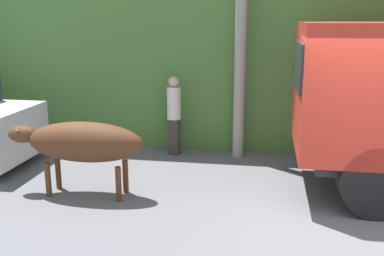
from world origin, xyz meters
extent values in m
plane|color=slate|center=(0.00, 0.00, 0.00)|extent=(60.00, 60.00, 0.00)
cube|color=#4C7A38|center=(0.00, 5.95, 2.00)|extent=(32.00, 5.18, 3.99)
cube|color=red|center=(-0.05, 1.42, 1.70)|extent=(1.99, 2.21, 1.98)
cube|color=#232D38|center=(-1.07, 1.42, 2.06)|extent=(0.04, 1.88, 0.69)
cylinder|color=black|center=(0.04, 0.56, 0.53)|extent=(1.06, 0.49, 1.06)
ellipsoid|color=#512D19|center=(-4.29, 0.59, 0.87)|extent=(1.86, 0.64, 0.64)
ellipsoid|color=#512D19|center=(-5.34, 0.59, 0.95)|extent=(0.47, 0.28, 0.28)
cone|color=#B7AD93|center=(-5.34, 0.48, 1.09)|extent=(0.06, 0.06, 0.11)
cone|color=#B7AD93|center=(-5.34, 0.70, 1.09)|extent=(0.06, 0.06, 0.11)
cylinder|color=#512D19|center=(-4.87, 0.42, 0.28)|extent=(0.09, 0.09, 0.55)
cylinder|color=#512D19|center=(-4.87, 0.77, 0.28)|extent=(0.09, 0.09, 0.55)
cylinder|color=#512D19|center=(-3.71, 0.42, 0.28)|extent=(0.09, 0.09, 0.55)
cylinder|color=#512D19|center=(-3.71, 0.77, 0.28)|extent=(0.09, 0.09, 0.55)
cube|color=#38332D|center=(-3.37, 2.97, 0.38)|extent=(0.27, 0.22, 0.75)
cylinder|color=silver|center=(-3.37, 2.97, 1.08)|extent=(0.35, 0.35, 0.65)
sphere|color=#DBB28E|center=(-3.37, 2.97, 1.51)|extent=(0.22, 0.22, 0.22)
camera|label=1|loc=(-1.52, -5.77, 2.75)|focal=42.00mm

